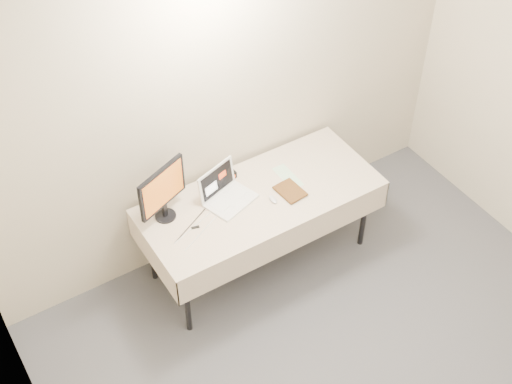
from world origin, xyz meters
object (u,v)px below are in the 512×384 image
monitor (162,190)px  laptop (225,193)px  table (260,202)px  book (282,186)px

monitor → laptop: bearing=-30.4°
laptop → monitor: (-0.47, 0.07, 0.21)m
table → laptop: size_ratio=4.29×
table → monitor: size_ratio=4.04×
monitor → book: monitor is taller
table → laptop: (-0.24, 0.12, 0.12)m
table → book: bearing=-36.1°
laptop → book: size_ratio=1.88×
table → book: book is taller
table → book: size_ratio=8.06×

